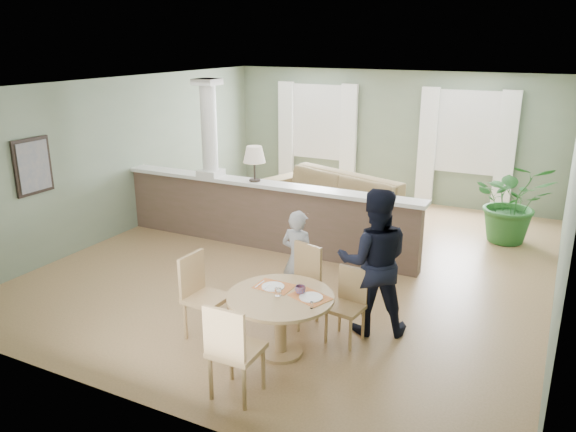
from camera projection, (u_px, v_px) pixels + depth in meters
The scene contains 12 objects.
ground at pixel (308, 260), 8.78m from camera, with size 8.00×8.00×0.00m, color tan.
room_shell at pixel (324, 139), 8.77m from camera, with size 7.02×8.02×2.71m.
pony_wall at pixel (259, 206), 9.15m from camera, with size 5.32×0.38×2.70m.
sofa at pixel (330, 201), 10.30m from camera, with size 3.17×1.24×0.93m, color olive.
houseplant at pixel (513, 202), 9.38m from camera, with size 1.25×1.09×1.39m, color #286327.
dining_table at pixel (281, 307), 6.03m from camera, with size 1.15×1.15×0.79m.
chair_far_boy at pixel (301, 280), 6.78m from camera, with size 0.53×0.53×0.96m.
chair_far_man at pixel (348, 301), 6.36m from camera, with size 0.43×0.43×0.85m.
chair_near at pixel (232, 348), 5.25m from camera, with size 0.46×0.46×1.01m.
chair_side at pixel (201, 292), 6.43m from camera, with size 0.47×0.47×0.98m.
child_person at pixel (298, 259), 7.08m from camera, with size 0.47×0.31×1.30m, color #96959A.
man_person at pixel (374, 262), 6.43m from camera, with size 0.85×0.66×1.74m, color black.
Camera 1 is at (3.39, -7.42, 3.32)m, focal length 35.00 mm.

